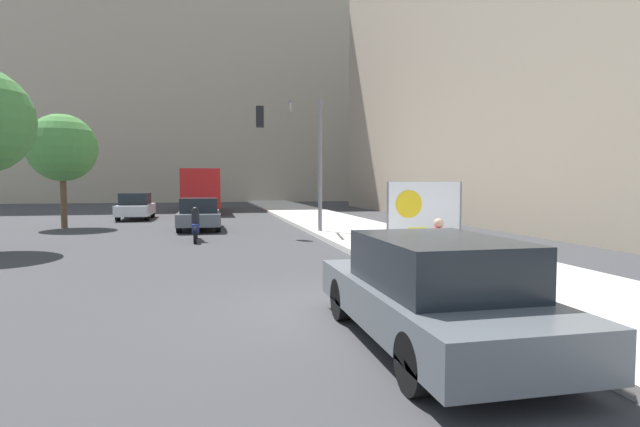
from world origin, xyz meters
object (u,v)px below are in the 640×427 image
Objects in this scene: city_bus_on_road at (202,188)px; seated_protester at (439,244)px; parked_car_curbside at (433,291)px; car_on_road_midblock at (136,206)px; street_tree_midblock at (62,148)px; car_on_road_nearest at (199,214)px; pedestrian_behind at (428,216)px; motorcycle_on_road at (196,226)px; traffic_light_pole at (297,143)px; protest_banner at (424,213)px.

seated_protester is at bearing -78.89° from city_bus_on_road.
parked_car_curbside is 1.01× the size of car_on_road_midblock.
car_on_road_nearest is at bearing -20.25° from street_tree_midblock.
car_on_road_midblock is 0.84× the size of street_tree_midblock.
seated_protester is 0.26× the size of car_on_road_midblock.
seated_protester is 0.10× the size of city_bus_on_road.
car_on_road_nearest is at bearing 104.88° from seated_protester.
pedestrian_behind is 19.35m from car_on_road_midblock.
car_on_road_nearest is at bearing 100.76° from parked_car_curbside.
parked_car_curbside is 17.63m from car_on_road_nearest.
car_on_road_midblock is at bearing 105.87° from parked_car_curbside.
motorcycle_on_road is (-3.33, 12.76, -0.18)m from parked_car_curbside.
car_on_road_midblock is 8.13m from city_bus_on_road.
traffic_light_pole is 5.28m from motorcycle_on_road.
car_on_road_midblock is (-10.47, 16.79, -0.46)m from protest_banner.
protest_banner reaches higher than car_on_road_midblock.
car_on_road_midblock is at bearing 116.80° from car_on_road_nearest.
city_bus_on_road is (-7.37, 23.11, 0.68)m from pedestrian_behind.
seated_protester is at bearing 63.13° from parked_car_curbside.
pedestrian_behind reaches higher than motorcycle_on_road.
pedestrian_behind is 8.32m from motorcycle_on_road.
car_on_road_midblock is 0.39× the size of city_bus_on_road.
pedestrian_behind is 0.33× the size of traffic_light_pole.
parked_car_curbside is (-3.98, -8.81, -0.36)m from pedestrian_behind.
pedestrian_behind is at bearing -28.36° from motorcycle_on_road.
city_bus_on_road reaches higher than seated_protester.
street_tree_midblock reaches higher than motorcycle_on_road.
city_bus_on_road is (-6.83, 23.99, 0.54)m from protest_banner.
seated_protester is 0.26× the size of parked_car_curbside.
pedestrian_behind is 0.74× the size of protest_banner.
city_bus_on_road is 2.16× the size of street_tree_midblock.
pedestrian_behind is (1.90, 4.72, 0.29)m from seated_protester.
protest_banner reaches higher than pedestrian_behind.
car_on_road_nearest is at bearing 103.63° from pedestrian_behind.
traffic_light_pole is 2.46× the size of motorcycle_on_road.
seated_protester is 14.27m from car_on_road_nearest.
city_bus_on_road is (3.64, 7.20, 1.00)m from car_on_road_midblock.
street_tree_midblock is (-12.98, 11.69, 2.53)m from protest_banner.
protest_banner is at bearing -58.04° from car_on_road_midblock.
seated_protester is 22.55m from car_on_road_midblock.
city_bus_on_road reaches higher than pedestrian_behind.
car_on_road_nearest is (-3.94, 3.25, -3.03)m from traffic_light_pole.
parked_car_curbside is at bearing -113.44° from protest_banner.
car_on_road_midblock is (-9.10, 20.63, -0.03)m from seated_protester.
protest_banner is 7.20m from traffic_light_pole.
car_on_road_nearest is (-7.27, 8.51, -0.36)m from pedestrian_behind.
car_on_road_midblock is at bearing 107.19° from motorcycle_on_road.
traffic_light_pole is 0.46× the size of city_bus_on_road.
street_tree_midblock is at bearing 115.93° from parked_car_curbside.
parked_car_curbside is (-0.65, -14.07, -3.03)m from traffic_light_pole.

